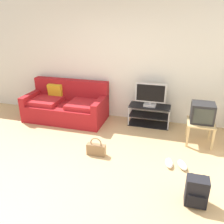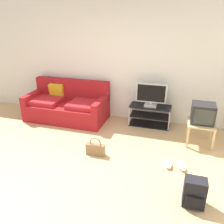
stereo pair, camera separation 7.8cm
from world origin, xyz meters
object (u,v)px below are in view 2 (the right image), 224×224
(backpack, at_px, (194,193))
(handbag, at_px, (96,149))
(crt_tv, at_px, (203,113))
(flat_tv, at_px, (151,95))
(side_table, at_px, (201,126))
(couch, at_px, (68,106))
(tv_stand, at_px, (150,115))
(sneakers_pair, at_px, (175,165))

(backpack, height_order, handbag, backpack)
(crt_tv, bearing_deg, flat_tv, 153.51)
(side_table, distance_m, handbag, 2.05)
(couch, distance_m, tv_stand, 1.97)
(flat_tv, distance_m, backpack, 2.48)
(flat_tv, bearing_deg, tv_stand, 90.00)
(sneakers_pair, bearing_deg, crt_tv, 66.81)
(flat_tv, relative_size, handbag, 1.93)
(flat_tv, distance_m, crt_tv, 1.17)
(tv_stand, height_order, backpack, tv_stand)
(side_table, xyz_separation_m, crt_tv, (0.00, 0.02, 0.26))
(backpack, bearing_deg, sneakers_pair, 133.88)
(tv_stand, bearing_deg, sneakers_pair, -66.86)
(crt_tv, bearing_deg, handbag, -151.36)
(couch, distance_m, crt_tv, 3.04)
(couch, xyz_separation_m, flat_tv, (1.96, 0.17, 0.40))
(backpack, relative_size, handbag, 1.17)
(backpack, bearing_deg, crt_tv, 110.29)
(flat_tv, xyz_separation_m, crt_tv, (1.05, -0.52, -0.09))
(side_table, height_order, crt_tv, crt_tv)
(tv_stand, distance_m, side_table, 1.20)
(side_table, distance_m, crt_tv, 0.26)
(couch, xyz_separation_m, tv_stand, (1.96, 0.19, -0.09))
(side_table, relative_size, backpack, 1.26)
(flat_tv, bearing_deg, couch, -175.05)
(couch, bearing_deg, flat_tv, 4.95)
(sneakers_pair, bearing_deg, flat_tv, 113.45)
(tv_stand, height_order, side_table, tv_stand)
(couch, xyz_separation_m, side_table, (3.00, -0.37, 0.05))
(crt_tv, height_order, handbag, crt_tv)
(crt_tv, bearing_deg, side_table, -90.00)
(side_table, relative_size, handbag, 1.47)
(flat_tv, xyz_separation_m, backpack, (0.91, -2.25, -0.52))
(crt_tv, distance_m, sneakers_pair, 1.19)
(flat_tv, distance_m, handbag, 1.78)
(couch, bearing_deg, side_table, -7.00)
(tv_stand, height_order, sneakers_pair, tv_stand)
(side_table, distance_m, sneakers_pair, 1.07)
(tv_stand, relative_size, side_table, 1.80)
(couch, relative_size, sneakers_pair, 4.71)
(backpack, xyz_separation_m, handbag, (-1.65, 0.75, -0.08))
(tv_stand, relative_size, sneakers_pair, 2.28)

